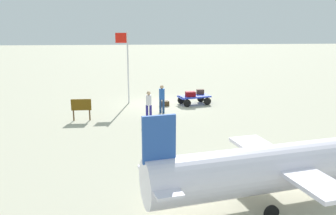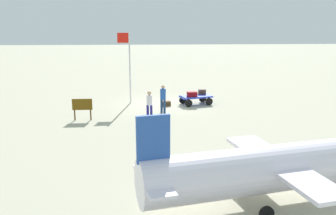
{
  "view_description": "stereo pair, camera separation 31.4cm",
  "coord_description": "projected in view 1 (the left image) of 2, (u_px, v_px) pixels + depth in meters",
  "views": [
    {
      "loc": [
        1.27,
        23.36,
        5.42
      ],
      "look_at": [
        -0.08,
        6.0,
        1.23
      ],
      "focal_mm": 38.92,
      "sensor_mm": 36.0,
      "label": 1
    },
    {
      "loc": [
        0.96,
        23.38,
        5.42
      ],
      "look_at": [
        -0.08,
        6.0,
        1.23
      ],
      "focal_mm": 38.92,
      "sensor_mm": 36.0,
      "label": 2
    }
  ],
  "objects": [
    {
      "name": "signboard",
      "position": [
        81.0,
        106.0,
        19.98
      ],
      "size": [
        1.09,
        0.09,
        1.21
      ],
      "color": "#4C3319",
      "rests_on": "ground"
    },
    {
      "name": "airplane_near",
      "position": [
        291.0,
        166.0,
        10.97
      ],
      "size": [
        9.32,
        5.08,
        3.04
      ],
      "color": "white",
      "rests_on": "ground"
    },
    {
      "name": "luggage_cart",
      "position": [
        194.0,
        98.0,
        23.91
      ],
      "size": [
        2.25,
        1.61,
        0.58
      ],
      "color": "blue",
      "rests_on": "ground"
    },
    {
      "name": "ground_plane",
      "position": [
        160.0,
        104.0,
        24.01
      ],
      "size": [
        120.0,
        120.0,
        0.0
      ],
      "primitive_type": "plane",
      "color": "#B1AE95"
    },
    {
      "name": "suitcase_olive",
      "position": [
        200.0,
        92.0,
        24.36
      ],
      "size": [
        0.49,
        0.32,
        0.32
      ],
      "color": "#493328",
      "rests_on": "luggage_cart"
    },
    {
      "name": "worker_trailing",
      "position": [
        162.0,
        97.0,
        21.53
      ],
      "size": [
        0.45,
        0.45,
        1.7
      ],
      "color": "navy",
      "rests_on": "ground"
    },
    {
      "name": "worker_lead",
      "position": [
        149.0,
        104.0,
        19.93
      ],
      "size": [
        0.36,
        0.36,
        1.66
      ],
      "color": "navy",
      "rests_on": "ground"
    },
    {
      "name": "suitcase_grey",
      "position": [
        164.0,
        104.0,
        23.55
      ],
      "size": [
        0.65,
        0.5,
        0.31
      ],
      "color": "#45331D",
      "rests_on": "ground"
    },
    {
      "name": "flagpole",
      "position": [
        126.0,
        61.0,
        23.78
      ],
      "size": [
        0.81,
        0.1,
        4.72
      ],
      "color": "silver",
      "rests_on": "ground"
    },
    {
      "name": "suitcase_maroon",
      "position": [
        190.0,
        94.0,
        23.56
      ],
      "size": [
        0.68,
        0.45,
        0.33
      ],
      "color": "maroon",
      "rests_on": "luggage_cart"
    }
  ]
}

